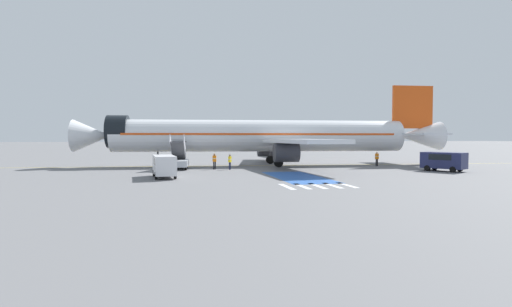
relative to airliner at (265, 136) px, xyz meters
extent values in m
plane|color=slate|center=(0.07, -0.56, -3.85)|extent=(600.00, 600.00, 0.00)
cube|color=gold|center=(-0.55, 0.04, -3.84)|extent=(81.27, 6.60, 0.01)
cube|color=#2856A8|center=(-0.55, -15.46, -3.84)|extent=(4.31, 11.50, 0.01)
cube|color=silver|center=(-3.55, -22.17, -3.84)|extent=(0.44, 3.60, 0.01)
cube|color=silver|center=(-2.35, -22.17, -3.84)|extent=(0.44, 3.60, 0.01)
cube|color=silver|center=(-1.15, -22.17, -3.84)|extent=(0.44, 3.60, 0.01)
cube|color=silver|center=(0.05, -22.17, -3.84)|extent=(0.44, 3.60, 0.01)
cube|color=silver|center=(1.25, -22.17, -3.84)|extent=(0.44, 3.60, 0.01)
cylinder|color=silver|center=(-0.55, 0.04, 0.02)|extent=(37.71, 7.00, 4.07)
cone|color=silver|center=(-21.48, 1.69, 0.02)|extent=(4.78, 4.33, 3.99)
cone|color=silver|center=(21.19, -1.67, 0.02)|extent=(6.39, 4.37, 3.91)
cylinder|color=black|center=(-18.44, 1.45, 0.53)|extent=(2.76, 4.29, 4.11)
cube|color=#DB4C14|center=(-0.55, 0.04, 0.22)|extent=(34.73, 6.85, 0.24)
cube|color=silver|center=(2.06, -8.33, -0.59)|extent=(5.82, 15.74, 0.44)
cylinder|color=#38383D|center=(0.81, -7.07, -1.92)|extent=(2.96, 2.36, 2.15)
cube|color=silver|center=(3.34, 7.91, -0.59)|extent=(8.12, 16.17, 0.44)
cylinder|color=#38383D|center=(1.90, 6.86, -1.92)|extent=(2.96, 2.36, 2.15)
cube|color=#DB4C14|center=(20.27, -1.60, 3.94)|extent=(5.71, 0.81, 5.80)
cube|color=silver|center=(19.36, -5.40, 0.22)|extent=(4.16, 6.78, 0.24)
cube|color=silver|center=(19.97, 2.31, 0.22)|extent=(4.16, 6.78, 0.24)
cylinder|color=#38383D|center=(-13.64, 1.07, -1.91)|extent=(0.20, 0.20, 3.04)
cylinder|color=black|center=(-13.64, 1.07, -3.43)|extent=(0.86, 0.35, 0.84)
cylinder|color=#38383D|center=(0.93, -3.22, -1.94)|extent=(0.24, 0.24, 2.71)
cylinder|color=black|center=(0.93, -3.22, -3.30)|extent=(1.14, 0.68, 1.10)
cylinder|color=#38383D|center=(1.43, 3.03, -1.94)|extent=(0.24, 0.24, 2.71)
cylinder|color=black|center=(1.43, 3.03, -3.30)|extent=(1.14, 0.68, 1.10)
cube|color=#ADB2BA|center=(-11.20, -3.77, -3.15)|extent=(2.57, 4.96, 0.70)
cylinder|color=black|center=(-12.00, -2.02, -3.50)|extent=(0.27, 0.72, 0.70)
cylinder|color=black|center=(-10.14, -2.17, -3.50)|extent=(0.27, 0.72, 0.70)
cylinder|color=black|center=(-12.26, -5.37, -3.50)|extent=(0.27, 0.72, 0.70)
cylinder|color=black|center=(-10.40, -5.52, -3.50)|extent=(0.27, 0.72, 0.70)
cube|color=#4C4C51|center=(-11.20, -3.77, -1.75)|extent=(1.75, 4.25, 2.23)
cube|color=#4C4C51|center=(-11.02, -1.49, -0.71)|extent=(1.73, 1.23, 0.12)
cube|color=silver|center=(-11.97, -3.71, -1.28)|extent=(0.41, 4.50, 2.93)
cube|color=silver|center=(-10.43, -3.83, -1.28)|extent=(0.41, 4.50, 2.93)
cube|color=#38383D|center=(7.93, 23.37, -3.07)|extent=(2.60, 9.44, 0.60)
cube|color=silver|center=(7.97, 27.97, -2.57)|extent=(2.40, 2.12, 1.60)
cube|color=black|center=(7.99, 29.01, -2.25)|extent=(2.00, 0.06, 0.70)
cylinder|color=#B7BCC4|center=(7.92, 22.95, -1.55)|extent=(2.50, 6.51, 2.43)
cylinder|color=gold|center=(7.92, 22.95, -1.55)|extent=(2.49, 0.38, 2.48)
cylinder|color=black|center=(6.78, 27.56, -3.37)|extent=(0.29, 0.96, 0.96)
cylinder|color=black|center=(9.16, 27.54, -3.37)|extent=(0.29, 0.96, 0.96)
cylinder|color=black|center=(6.73, 22.85, -3.37)|extent=(0.29, 0.96, 0.96)
cylinder|color=black|center=(9.11, 22.83, -3.37)|extent=(0.29, 0.96, 0.96)
cylinder|color=black|center=(6.71, 20.24, -3.37)|extent=(0.29, 0.96, 0.96)
cylinder|color=black|center=(9.08, 20.21, -3.37)|extent=(0.29, 0.96, 0.96)
cube|color=silver|center=(-12.60, -13.40, -2.68)|extent=(2.27, 5.09, 1.69)
cube|color=black|center=(-12.60, -13.40, -2.31)|extent=(2.08, 2.88, 0.61)
cylinder|color=black|center=(-11.63, -14.84, -3.53)|extent=(0.26, 0.66, 0.64)
cylinder|color=black|center=(-13.27, -15.00, -3.53)|extent=(0.26, 0.66, 0.64)
cylinder|color=black|center=(-11.94, -11.80, -3.53)|extent=(0.26, 0.66, 0.64)
cylinder|color=black|center=(-13.58, -11.96, -3.53)|extent=(0.26, 0.66, 0.64)
cube|color=#1E234C|center=(16.86, -12.64, -2.66)|extent=(3.96, 4.76, 1.73)
cube|color=black|center=(16.86, -12.64, -2.28)|extent=(2.99, 3.10, 0.62)
cylinder|color=black|center=(15.38, -11.96, -3.53)|extent=(0.50, 0.65, 0.64)
cylinder|color=black|center=(16.98, -11.01, -3.53)|extent=(0.50, 0.65, 0.64)
cylinder|color=black|center=(16.75, -14.28, -3.53)|extent=(0.50, 0.65, 0.64)
cylinder|color=black|center=(18.35, -13.32, -3.53)|extent=(0.50, 0.65, 0.64)
cylinder|color=black|center=(13.78, -4.08, -3.40)|extent=(0.14, 0.14, 0.89)
cylinder|color=black|center=(13.61, -4.06, -3.40)|extent=(0.14, 0.14, 0.89)
cube|color=orange|center=(13.69, -4.07, -2.60)|extent=(0.44, 0.26, 0.71)
cube|color=silver|center=(13.69, -4.07, -2.60)|extent=(0.45, 0.27, 0.06)
sphere|color=beige|center=(13.69, -4.07, -2.13)|extent=(0.24, 0.24, 0.24)
cylinder|color=black|center=(-7.05, -5.01, -3.40)|extent=(0.14, 0.14, 0.89)
cylinder|color=black|center=(-7.22, -4.97, -3.40)|extent=(0.14, 0.14, 0.89)
cube|color=orange|center=(-7.13, -4.99, -2.61)|extent=(0.46, 0.31, 0.70)
cube|color=silver|center=(-7.13, -4.99, -2.61)|extent=(0.47, 0.32, 0.06)
sphere|color=#9E704C|center=(-7.13, -4.99, -2.14)|extent=(0.24, 0.24, 0.24)
cylinder|color=#191E38|center=(-5.51, -5.77, -3.43)|extent=(0.14, 0.14, 0.84)
cylinder|color=#191E38|center=(-5.41, -5.63, -3.43)|extent=(0.14, 0.14, 0.84)
cube|color=yellow|center=(-5.46, -5.70, -2.67)|extent=(0.41, 0.47, 0.67)
cube|color=silver|center=(-5.46, -5.70, -2.67)|extent=(0.43, 0.49, 0.06)
sphere|color=brown|center=(-5.46, -5.70, -2.23)|extent=(0.23, 0.23, 0.23)
cone|color=orange|center=(19.16, -7.48, -3.50)|extent=(0.62, 0.62, 0.69)
cylinder|color=white|center=(19.16, -7.48, -3.47)|extent=(0.34, 0.34, 0.08)
camera|label=1|loc=(-11.89, -50.56, -0.18)|focal=28.00mm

